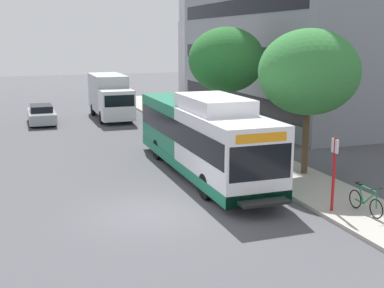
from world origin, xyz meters
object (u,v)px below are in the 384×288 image
street_tree_near_stop (309,72)px  parked_car_far_lane (42,114)px  bus_stop_sign_pole (334,169)px  street_tree_mid_block (226,60)px  box_truck_background (110,95)px  bicycle_parked (366,201)px  transit_bus (202,136)px

street_tree_near_stop → parked_car_far_lane: (-10.21, 18.19, -3.91)m
bus_stop_sign_pole → street_tree_mid_block: bearing=82.7°
parked_car_far_lane → box_truck_background: (5.05, 0.78, 1.08)m
bus_stop_sign_pole → bicycle_parked: 1.55m
bicycle_parked → street_tree_mid_block: size_ratio=0.27×
street_tree_near_stop → transit_bus: bearing=155.0°
bus_stop_sign_pole → street_tree_near_stop: bearing=69.2°
bus_stop_sign_pole → street_tree_mid_block: size_ratio=0.40×
bicycle_parked → street_tree_mid_block: street_tree_mid_block is taller
bicycle_parked → street_tree_mid_block: bearing=86.8°
transit_bus → street_tree_near_stop: (4.12, -1.92, 2.87)m
bicycle_parked → parked_car_far_lane: size_ratio=0.39×
street_tree_near_stop → bus_stop_sign_pole: bearing=-110.8°
street_tree_near_stop → box_truck_background: 19.86m
bus_stop_sign_pole → parked_car_far_lane: size_ratio=0.58×
transit_bus → street_tree_near_stop: 5.38m
street_tree_mid_block → box_truck_background: size_ratio=0.93×
street_tree_near_stop → box_truck_background: bearing=105.2°
bus_stop_sign_pole → bicycle_parked: size_ratio=1.48×
box_truck_background → street_tree_near_stop: bearing=-74.8°
bus_stop_sign_pole → box_truck_background: bearing=98.2°
bus_stop_sign_pole → box_truck_background: size_ratio=0.37×
transit_bus → parked_car_far_lane: bearing=110.5°
box_truck_background → bus_stop_sign_pole: bearing=-81.8°
bus_stop_sign_pole → street_tree_near_stop: (1.75, 4.62, 2.93)m
street_tree_near_stop → street_tree_mid_block: street_tree_mid_block is taller
box_truck_background → parked_car_far_lane: bearing=-171.3°
bicycle_parked → street_tree_near_stop: (0.82, 5.21, 4.01)m
transit_bus → street_tree_mid_block: (4.10, 6.92, 3.02)m
bus_stop_sign_pole → box_truck_background: box_truck_background is taller
bus_stop_sign_pole → street_tree_near_stop: 5.74m
street_tree_mid_block → box_truck_background: (-5.13, 10.12, -2.98)m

